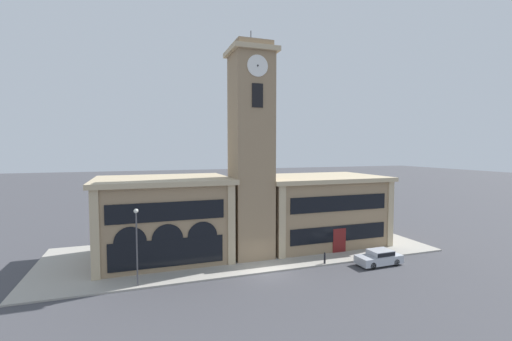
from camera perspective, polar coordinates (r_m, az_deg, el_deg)
name	(u,v)px	position (r m, az deg, el deg)	size (l,w,h in m)	color
ground_plane	(268,273)	(31.22, 2.08, -16.74)	(300.00, 300.00, 0.00)	#424247
sidewalk_kerb	(244,250)	(37.52, -1.93, -13.08)	(39.61, 14.12, 0.15)	#A39E93
clock_tower	(251,152)	(33.78, -0.83, 3.16)	(4.48, 4.48, 22.25)	#937A5B
town_hall_left_wing	(164,218)	(35.49, -15.16, -7.60)	(12.89, 9.91, 8.02)	#937A5B
town_hall_right_wing	(317,209)	(40.52, 10.19, -6.32)	(14.32, 9.91, 7.75)	#937A5B
parked_car_near	(379,257)	(35.00, 19.85, -13.42)	(4.34, 1.90, 1.41)	#B2B7C1
street_lamp	(137,236)	(28.60, -19.28, -10.23)	(0.36, 0.36, 6.10)	#4C4C51
bollard	(325,258)	(33.60, 11.38, -14.11)	(0.18, 0.18, 1.06)	black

